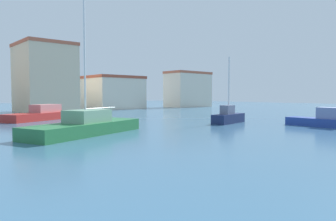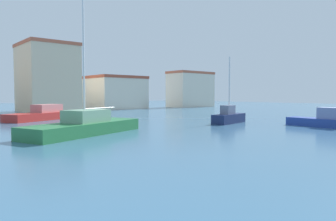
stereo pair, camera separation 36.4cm
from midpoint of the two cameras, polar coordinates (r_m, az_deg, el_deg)
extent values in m
plane|color=#38607F|center=(26.96, -11.40, -2.79)|extent=(160.00, 160.00, 0.00)
cube|color=#28703D|center=(21.51, -15.47, -3.22)|extent=(9.26, 5.54, 0.81)
cube|color=gray|center=(21.56, -15.19, -1.00)|extent=(3.27, 2.83, 0.84)
cylinder|color=silver|center=(21.88, -15.73, 15.13)|extent=(0.12, 0.12, 13.05)
cylinder|color=silver|center=(22.59, -12.71, 0.43)|extent=(2.95, 1.14, 0.08)
cube|color=#19234C|center=(29.44, 10.79, -1.46)|extent=(4.54, 2.10, 0.86)
cube|color=slate|center=(29.15, 10.58, 0.16)|extent=(1.57, 1.11, 0.82)
cylinder|color=silver|center=(29.36, 10.85, 4.57)|extent=(0.12, 0.12, 5.32)
cube|color=#B22823|center=(35.48, -22.24, -0.95)|extent=(9.10, 5.89, 0.78)
cube|color=#C4716E|center=(35.60, -21.99, 0.38)|extent=(3.41, 2.76, 0.84)
cube|color=#233D93|center=(28.63, 26.84, -2.03)|extent=(1.94, 6.41, 0.69)
cube|color=#6E7DB1|center=(28.45, 27.43, -0.44)|extent=(1.16, 1.85, 0.93)
cube|color=beige|center=(51.76, -22.02, 5.38)|extent=(7.36, 8.88, 10.05)
cube|color=#B25B42|center=(52.26, -22.13, 11.16)|extent=(7.51, 9.05, 0.50)
cube|color=beige|center=(58.36, -10.41, 3.05)|extent=(9.22, 8.75, 5.55)
cube|color=#9E4733|center=(58.45, -10.44, 6.01)|extent=(9.40, 8.92, 0.50)
cube|color=beige|center=(66.47, 3.57, 3.71)|extent=(9.60, 5.28, 7.01)
cube|color=#B25B42|center=(66.63, 3.58, 6.94)|extent=(9.80, 5.39, 0.50)
camera|label=1|loc=(0.18, -90.39, -0.02)|focal=32.94mm
camera|label=2|loc=(0.18, 89.61, 0.02)|focal=32.94mm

